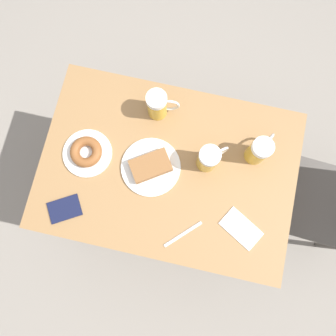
# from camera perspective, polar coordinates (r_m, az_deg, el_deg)

# --- Properties ---
(ground_plane) EXTENTS (8.00, 8.00, 0.00)m
(ground_plane) POSITION_cam_1_polar(r_m,az_deg,el_deg) (2.09, 0.00, -4.02)
(ground_plane) COLOR gray
(table) EXTENTS (0.72, 1.05, 0.77)m
(table) POSITION_cam_1_polar(r_m,az_deg,el_deg) (1.40, 0.00, -0.69)
(table) COLOR #997044
(table) RESTS_ON ground_plane
(plate_with_cake) EXTENTS (0.24, 0.24, 0.05)m
(plate_with_cake) POSITION_cam_1_polar(r_m,az_deg,el_deg) (1.32, -3.03, 0.27)
(plate_with_cake) COLOR white
(plate_with_cake) RESTS_ON table
(plate_with_donut) EXTENTS (0.20, 0.20, 0.05)m
(plate_with_donut) POSITION_cam_1_polar(r_m,az_deg,el_deg) (1.37, -13.99, 2.66)
(plate_with_donut) COLOR white
(plate_with_donut) RESTS_ON table
(beer_mug_left) EXTENTS (0.11, 0.11, 0.15)m
(beer_mug_left) POSITION_cam_1_polar(r_m,az_deg,el_deg) (1.28, 7.13, 1.66)
(beer_mug_left) COLOR gold
(beer_mug_left) RESTS_ON table
(beer_mug_center) EXTENTS (0.08, 0.13, 0.15)m
(beer_mug_center) POSITION_cam_1_polar(r_m,az_deg,el_deg) (1.33, -1.77, 10.92)
(beer_mug_center) COLOR gold
(beer_mug_center) RESTS_ON table
(beer_mug_right) EXTENTS (0.12, 0.09, 0.15)m
(beer_mug_right) POSITION_cam_1_polar(r_m,az_deg,el_deg) (1.32, 15.59, 2.96)
(beer_mug_right) COLOR gold
(beer_mug_right) RESTS_ON table
(napkin_folded) EXTENTS (0.16, 0.18, 0.00)m
(napkin_folded) POSITION_cam_1_polar(r_m,az_deg,el_deg) (1.34, 12.60, -10.25)
(napkin_folded) COLOR white
(napkin_folded) RESTS_ON table
(fork) EXTENTS (0.13, 0.13, 0.00)m
(fork) POSITION_cam_1_polar(r_m,az_deg,el_deg) (1.31, 2.63, -11.44)
(fork) COLOR silver
(fork) RESTS_ON table
(passport_near_edge) EXTENTS (0.14, 0.15, 0.01)m
(passport_near_edge) POSITION_cam_1_polar(r_m,az_deg,el_deg) (1.37, -17.56, -6.81)
(passport_near_edge) COLOR #141938
(passport_near_edge) RESTS_ON table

